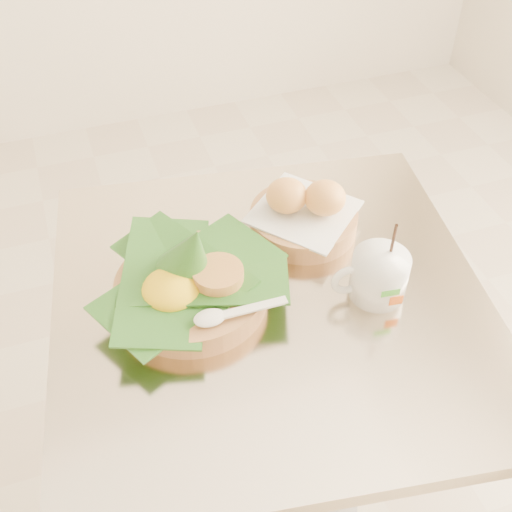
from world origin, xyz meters
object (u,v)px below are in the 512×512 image
object	(u,v)px
rice_basket	(191,282)
coffee_mug	(378,275)
cafe_table	(269,377)
bread_basket	(304,213)

from	to	relation	value
rice_basket	coffee_mug	distance (m)	0.30
cafe_table	rice_basket	world-z (taller)	rice_basket
cafe_table	bread_basket	world-z (taller)	bread_basket
coffee_mug	bread_basket	bearing A→B (deg)	104.95
cafe_table	coffee_mug	size ratio (longest dim) A/B	5.03
bread_basket	rice_basket	bearing A→B (deg)	-156.21
cafe_table	coffee_mug	distance (m)	0.31
rice_basket	coffee_mug	xyz separation A→B (m)	(0.29, -0.08, 0.00)
rice_basket	bread_basket	xyz separation A→B (m)	(0.24, 0.10, -0.01)
bread_basket	coffee_mug	bearing A→B (deg)	-75.05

